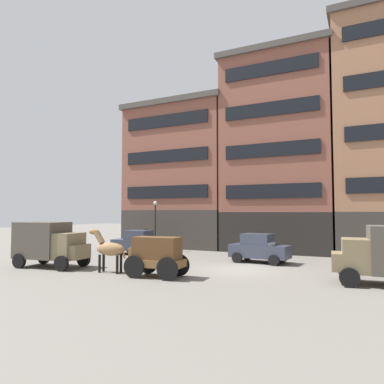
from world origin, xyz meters
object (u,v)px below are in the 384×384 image
at_px(sedan_dark, 137,242).
at_px(fire_hydrant_curbside, 127,245).
at_px(cargo_wagon, 156,254).
at_px(draft_horse, 109,249).
at_px(pedestrian_officer, 146,238).
at_px(sedan_light, 259,248).
at_px(delivery_truck_near, 50,243).
at_px(streetlamp_curbside, 155,219).

bearing_deg(sedan_dark, fire_hydrant_curbside, 137.38).
bearing_deg(fire_hydrant_curbside, cargo_wagon, -47.64).
xyz_separation_m(cargo_wagon, fire_hydrant_curbside, (-9.02, 9.89, -0.72)).
xyz_separation_m(draft_horse, fire_hydrant_curbside, (-6.07, 9.89, -0.84)).
distance_m(sedan_dark, pedestrian_officer, 3.27).
distance_m(pedestrian_officer, fire_hydrant_curbside, 1.79).
bearing_deg(cargo_wagon, draft_horse, -179.93).
bearing_deg(draft_horse, sedan_light, 48.79).
relative_size(cargo_wagon, delivery_truck_near, 0.67).
height_order(draft_horse, sedan_light, draft_horse).
xyz_separation_m(draft_horse, streetlamp_curbside, (-3.26, 9.94, 1.40)).
xyz_separation_m(sedan_dark, sedan_light, (9.44, -0.11, 0.00)).
relative_size(sedan_light, streetlamp_curbside, 0.93).
distance_m(delivery_truck_near, sedan_dark, 7.37).
bearing_deg(sedan_dark, delivery_truck_near, -98.86).
bearing_deg(sedan_light, sedan_dark, 179.32).
bearing_deg(streetlamp_curbside, pedestrian_officer, 163.52).
height_order(delivery_truck_near, sedan_dark, delivery_truck_near).
bearing_deg(draft_horse, delivery_truck_near, -179.77).
bearing_deg(pedestrian_officer, sedan_light, -16.45).
relative_size(cargo_wagon, draft_horse, 1.28).
height_order(sedan_light, streetlamp_curbside, streetlamp_curbside).
relative_size(streetlamp_curbside, fire_hydrant_curbside, 4.96).
xyz_separation_m(cargo_wagon, sedan_light, (3.30, 7.13, -0.23)).
xyz_separation_m(sedan_dark, streetlamp_curbside, (-0.07, 2.70, 1.76)).
distance_m(cargo_wagon, draft_horse, 2.95).
xyz_separation_m(delivery_truck_near, pedestrian_officer, (-0.09, 10.30, -0.44)).
relative_size(draft_horse, streetlamp_curbside, 0.57).
bearing_deg(sedan_dark, pedestrian_officer, 111.93).
distance_m(cargo_wagon, delivery_truck_near, 7.28).
height_order(cargo_wagon, sedan_dark, cargo_wagon).
xyz_separation_m(sedan_dark, fire_hydrant_curbside, (-2.88, 2.65, -0.49)).
relative_size(sedan_dark, streetlamp_curbside, 0.91).
distance_m(delivery_truck_near, fire_hydrant_curbside, 10.11).
distance_m(draft_horse, streetlamp_curbside, 10.56).
distance_m(sedan_dark, streetlamp_curbside, 3.22).
height_order(sedan_dark, streetlamp_curbside, streetlamp_curbside).
relative_size(draft_horse, fire_hydrant_curbside, 2.83).
bearing_deg(fire_hydrant_curbside, sedan_light, -12.63).
distance_m(cargo_wagon, streetlamp_curbside, 11.82).
distance_m(streetlamp_curbside, fire_hydrant_curbside, 3.59).
height_order(cargo_wagon, pedestrian_officer, cargo_wagon).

